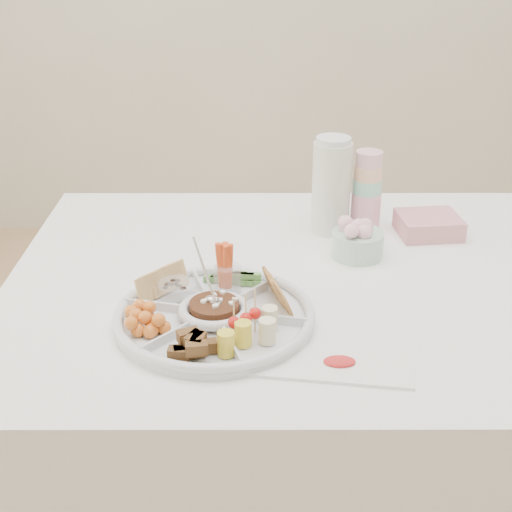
{
  "coord_description": "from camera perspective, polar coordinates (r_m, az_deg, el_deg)",
  "views": [
    {
      "loc": [
        -0.22,
        -1.38,
        1.48
      ],
      "look_at": [
        -0.22,
        -0.1,
        0.85
      ],
      "focal_mm": 50.0,
      "sensor_mm": 36.0,
      "label": 1
    }
  ],
  "objects": [
    {
      "name": "cherries",
      "position": [
        1.35,
        -8.74,
        -4.9
      ],
      "size": [
        0.14,
        0.14,
        0.05
      ],
      "primitive_type": null,
      "rotation": [
        0.0,
        0.0,
        -0.22
      ],
      "color": "orange",
      "rests_on": "party_tray"
    },
    {
      "name": "pita_raisins",
      "position": [
        1.45,
        -6.99,
        -2.07
      ],
      "size": [
        0.13,
        0.13,
        0.06
      ],
      "primitive_type": null,
      "rotation": [
        0.0,
        0.0,
        -0.22
      ],
      "color": "#EEBC8A",
      "rests_on": "party_tray"
    },
    {
      "name": "granola_chunks",
      "position": [
        1.26,
        -4.93,
        -6.98
      ],
      "size": [
        0.12,
        0.12,
        0.04
      ],
      "primitive_type": null,
      "rotation": [
        0.0,
        0.0,
        -0.22
      ],
      "color": "brown",
      "rests_on": "party_tray"
    },
    {
      "name": "tortillas",
      "position": [
        1.4,
        1.81,
        -3.01
      ],
      "size": [
        0.11,
        0.11,
        0.06
      ],
      "primitive_type": null,
      "rotation": [
        0.0,
        0.0,
        -0.22
      ],
      "color": "#AD7D3D",
      "rests_on": "party_tray"
    },
    {
      "name": "napkin_stack",
      "position": [
        1.8,
        13.64,
        2.42
      ],
      "size": [
        0.16,
        0.14,
        0.05
      ],
      "primitive_type": "cube",
      "rotation": [
        0.0,
        0.0,
        0.11
      ],
      "color": "#D38992",
      "rests_on": "dining_table"
    },
    {
      "name": "flower_bowl",
      "position": [
        1.64,
        8.15,
        1.41
      ],
      "size": [
        0.13,
        0.13,
        0.09
      ],
      "primitive_type": "cylinder",
      "rotation": [
        0.0,
        0.0,
        -0.08
      ],
      "color": "#B0D1C2",
      "rests_on": "dining_table"
    },
    {
      "name": "carrot_cucumber",
      "position": [
        1.46,
        -2.04,
        -0.67
      ],
      "size": [
        0.13,
        0.13,
        0.1
      ],
      "primitive_type": null,
      "rotation": [
        0.0,
        0.0,
        -0.22
      ],
      "color": "#E55021",
      "rests_on": "party_tray"
    },
    {
      "name": "placemat",
      "position": [
        1.27,
        5.32,
        -8.63
      ],
      "size": [
        0.33,
        0.15,
        0.01
      ],
      "primitive_type": "cube",
      "rotation": [
        0.0,
        0.0,
        -0.15
      ],
      "color": "silver",
      "rests_on": "dining_table"
    },
    {
      "name": "party_tray",
      "position": [
        1.37,
        -3.34,
        -4.59
      ],
      "size": [
        0.45,
        0.45,
        0.04
      ],
      "primitive_type": "cylinder",
      "rotation": [
        0.0,
        0.0,
        -0.22
      ],
      "color": "silver",
      "rests_on": "dining_table"
    },
    {
      "name": "thermos",
      "position": [
        1.74,
        6.05,
        5.71
      ],
      "size": [
        0.1,
        0.1,
        0.24
      ],
      "primitive_type": "cylinder",
      "rotation": [
        0.0,
        0.0,
        -0.08
      ],
      "color": "silver",
      "rests_on": "dining_table"
    },
    {
      "name": "bean_dip",
      "position": [
        1.37,
        -3.35,
        -4.32
      ],
      "size": [
        0.11,
        0.11,
        0.04
      ],
      "primitive_type": "cylinder",
      "rotation": [
        0.0,
        0.0,
        -0.22
      ],
      "color": "#4C2F19",
      "rests_on": "party_tray"
    },
    {
      "name": "dining_table",
      "position": [
        1.77,
        7.26,
        -12.55
      ],
      "size": [
        1.52,
        1.02,
        0.76
      ],
      "primitive_type": "cube",
      "color": "white",
      "rests_on": "floor"
    },
    {
      "name": "cup_stack",
      "position": [
        1.77,
        8.86,
        5.18
      ],
      "size": [
        0.08,
        0.08,
        0.2
      ],
      "primitive_type": "cylinder",
      "rotation": [
        0.0,
        0.0,
        0.08
      ],
      "color": "beige",
      "rests_on": "dining_table"
    },
    {
      "name": "banana_tomato",
      "position": [
        1.28,
        0.73,
        -5.18
      ],
      "size": [
        0.12,
        0.12,
        0.08
      ],
      "primitive_type": null,
      "rotation": [
        0.0,
        0.0,
        -0.22
      ],
      "color": "#D0C052",
      "rests_on": "party_tray"
    }
  ]
}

